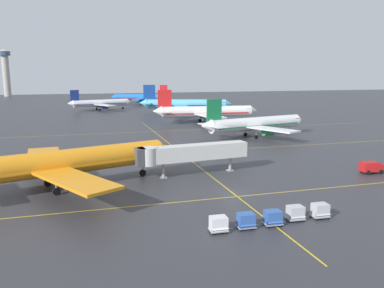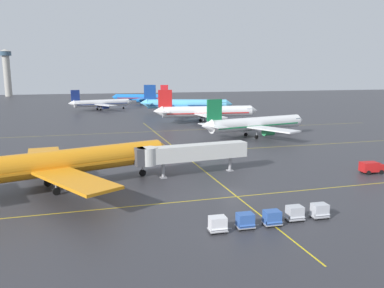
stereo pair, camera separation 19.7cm
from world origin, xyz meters
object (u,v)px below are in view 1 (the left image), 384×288
at_px(airliner_far_right_stand, 100,103).
at_px(control_tower, 6,69).
at_px(airliner_far_left_stand, 185,104).
at_px(airliner_distant_taxiway, 141,97).
at_px(service_truck_red_van, 372,167).
at_px(baggage_cart_row_middle, 273,218).
at_px(airliner_front_gate, 61,163).
at_px(airliner_second_row, 255,124).
at_px(baggage_cart_row_second, 246,221).
at_px(baggage_cart_row_fifth, 320,210).
at_px(baggage_cart_row_fourth, 295,213).
at_px(airliner_third_row, 206,112).
at_px(jet_bridge, 185,153).
at_px(baggage_cart_row_leftmost, 219,224).

distance_m(airliner_far_right_stand, control_tower, 149.67).
xyz_separation_m(airliner_far_left_stand, airliner_distant_taxiway, (-9.56, 64.51, -0.62)).
relative_size(service_truck_red_van, baggage_cart_row_middle, 1.54).
height_order(airliner_front_gate, airliner_far_right_stand, airliner_front_gate).
distance_m(airliner_second_row, airliner_far_right_stand, 102.00).
height_order(airliner_far_right_stand, baggage_cart_row_second, airliner_far_right_stand).
relative_size(airliner_far_right_stand, baggage_cart_row_fifth, 11.46).
bearing_deg(airliner_front_gate, baggage_cart_row_fourth, -37.87).
xyz_separation_m(service_truck_red_van, baggage_cart_row_fourth, (-25.44, -16.40, -0.17)).
bearing_deg(baggage_cart_row_second, airliner_second_row, 63.86).
height_order(airliner_third_row, control_tower, control_tower).
height_order(airliner_far_left_stand, baggage_cart_row_fourth, airliner_far_left_stand).
relative_size(airliner_distant_taxiway, baggage_cart_row_fourth, 12.45).
bearing_deg(airliner_third_row, control_tower, 116.38).
bearing_deg(airliner_front_gate, jet_bridge, 6.43).
bearing_deg(airliner_far_left_stand, baggage_cart_row_middle, -100.45).
bearing_deg(airliner_distant_taxiway, airliner_far_right_stand, -125.59).
bearing_deg(service_truck_red_van, control_tower, 110.88).
xyz_separation_m(airliner_second_row, control_tower, (-100.71, 229.40, 17.15)).
height_order(airliner_second_row, jet_bridge, airliner_second_row).
bearing_deg(baggage_cart_row_fourth, control_tower, 105.20).
bearing_deg(baggage_cart_row_second, jet_bridge, 91.53).
distance_m(baggage_cart_row_fourth, control_tower, 299.49).
distance_m(airliner_far_left_stand, baggage_cart_row_fourth, 126.36).
bearing_deg(airliner_third_row, baggage_cart_row_second, -105.35).
bearing_deg(airliner_third_row, airliner_distant_taxiway, 95.08).
bearing_deg(service_truck_red_van, baggage_cart_row_fourth, -147.20).
distance_m(baggage_cart_row_second, baggage_cart_row_fourth, 6.90).
bearing_deg(control_tower, jet_bridge, -75.00).
relative_size(airliner_front_gate, airliner_second_row, 1.08).
bearing_deg(baggage_cart_row_fifth, baggage_cart_row_fourth, 178.13).
bearing_deg(airliner_second_row, baggage_cart_row_middle, -113.40).
bearing_deg(jet_bridge, airliner_front_gate, -173.57).
relative_size(baggage_cart_row_leftmost, baggage_cart_row_fourth, 1.00).
height_order(airliner_distant_taxiway, service_truck_red_van, airliner_distant_taxiway).
bearing_deg(jet_bridge, control_tower, 105.00).
xyz_separation_m(airliner_third_row, baggage_cart_row_fourth, (-18.74, -92.67, -3.12)).
height_order(baggage_cart_row_leftmost, baggage_cart_row_middle, same).
xyz_separation_m(airliner_distant_taxiway, baggage_cart_row_leftmost, (-20.46, -190.00, -2.75)).
relative_size(airliner_distant_taxiway, jet_bridge, 1.66).
xyz_separation_m(airliner_front_gate, jet_bridge, (20.62, 2.32, -0.12)).
distance_m(airliner_third_row, airliner_far_right_stand, 69.93).
distance_m(jet_bridge, control_tower, 274.00).
bearing_deg(airliner_far_right_stand, baggage_cart_row_second, -86.89).
relative_size(baggage_cart_row_fifth, jet_bridge, 0.13).
bearing_deg(airliner_distant_taxiway, baggage_cart_row_second, -95.12).
relative_size(baggage_cart_row_leftmost, baggage_cart_row_middle, 1.00).
xyz_separation_m(airliner_far_left_stand, baggage_cart_row_second, (-26.58, -125.38, -3.37)).
bearing_deg(airliner_distant_taxiway, airliner_front_gate, -102.89).
distance_m(baggage_cart_row_middle, jet_bridge, 25.40).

